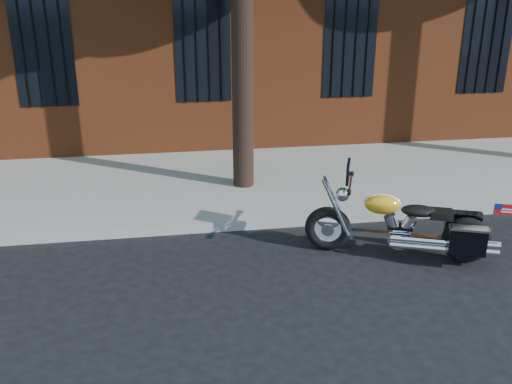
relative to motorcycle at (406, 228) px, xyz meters
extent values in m
plane|color=black|center=(-2.31, -0.11, -0.44)|extent=(120.00, 120.00, 0.00)
cube|color=gray|center=(-2.31, 1.27, -0.36)|extent=(40.00, 0.16, 0.15)
cube|color=gray|center=(-2.31, 3.15, -0.36)|extent=(40.00, 3.60, 0.15)
cube|color=black|center=(-2.31, 5.00, 1.76)|extent=(1.10, 0.14, 2.00)
cylinder|color=black|center=(-2.31, 4.92, 1.76)|extent=(0.04, 0.04, 2.00)
cylinder|color=black|center=(-1.81, 2.79, 2.06)|extent=(0.36, 0.36, 5.00)
torus|color=black|center=(-0.97, 0.37, -0.11)|extent=(0.65, 0.36, 0.64)
torus|color=black|center=(0.73, -0.27, -0.11)|extent=(0.65, 0.36, 0.64)
cylinder|color=white|center=(-0.97, 0.37, -0.11)|extent=(0.47, 0.22, 0.48)
cylinder|color=white|center=(0.73, -0.27, -0.11)|extent=(0.47, 0.22, 0.48)
ellipsoid|color=white|center=(-0.97, 0.37, -0.02)|extent=(0.36, 0.23, 0.18)
ellipsoid|color=yellow|center=(0.73, -0.27, 0.00)|extent=(0.36, 0.24, 0.18)
cube|color=white|center=(-0.12, 0.05, -0.13)|extent=(1.37, 0.60, 0.08)
cylinder|color=white|center=(-0.07, 0.03, -0.15)|extent=(0.35, 0.27, 0.31)
cylinder|color=white|center=(0.31, -0.30, -0.14)|extent=(1.14, 0.50, 0.09)
ellipsoid|color=yellow|center=(-0.32, 0.13, 0.31)|extent=(0.54, 0.42, 0.27)
ellipsoid|color=black|center=(0.13, -0.04, 0.25)|extent=(0.53, 0.42, 0.15)
cube|color=black|center=(0.79, -0.03, -0.01)|extent=(0.48, 0.31, 0.36)
cube|color=black|center=(0.61, -0.49, -0.01)|extent=(0.48, 0.31, 0.36)
cylinder|color=white|center=(-0.72, 0.28, 0.57)|extent=(0.30, 0.71, 0.03)
sphere|color=white|center=(-0.81, 0.31, 0.40)|extent=(0.25, 0.25, 0.19)
cube|color=black|center=(-0.75, 0.29, 0.73)|extent=(0.17, 0.37, 0.27)
cube|color=red|center=(0.93, -0.65, 0.47)|extent=(0.20, 0.09, 0.13)
camera|label=1|loc=(-3.05, -6.52, 3.12)|focal=40.00mm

